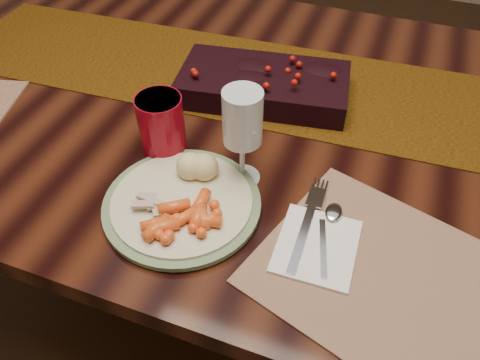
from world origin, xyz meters
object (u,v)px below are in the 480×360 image
(placemat_main, at_px, (402,286))
(turkey_shreds, at_px, (148,207))
(dinner_plate, at_px, (182,203))
(wine_glass, at_px, (242,139))
(mashed_potatoes, at_px, (189,162))
(napkin, at_px, (317,246))
(baby_carrots, at_px, (192,218))
(centerpiece, at_px, (264,81))
(red_cup, at_px, (162,125))
(dining_table, at_px, (261,224))

(placemat_main, distance_m, turkey_shreds, 0.40)
(dinner_plate, bearing_deg, wine_glass, 55.33)
(dinner_plate, distance_m, mashed_potatoes, 0.07)
(mashed_potatoes, height_order, napkin, mashed_potatoes)
(baby_carrots, height_order, wine_glass, wine_glass)
(wine_glass, bearing_deg, turkey_shreds, -128.31)
(centerpiece, bearing_deg, dinner_plate, -94.15)
(placemat_main, bearing_deg, turkey_shreds, -160.99)
(mashed_potatoes, bearing_deg, centerpiece, 82.28)
(placemat_main, relative_size, wine_glass, 2.25)
(dinner_plate, height_order, wine_glass, wine_glass)
(mashed_potatoes, xyz_separation_m, wine_glass, (0.08, 0.04, 0.05))
(turkey_shreds, bearing_deg, red_cup, 108.36)
(centerpiece, xyz_separation_m, red_cup, (-0.12, -0.23, 0.02))
(dinner_plate, bearing_deg, napkin, -1.07)
(turkey_shreds, height_order, red_cup, red_cup)
(baby_carrots, relative_size, turkey_shreds, 1.82)
(mashed_potatoes, relative_size, napkin, 0.62)
(turkey_shreds, bearing_deg, wine_glass, 51.69)
(red_cup, bearing_deg, centerpiece, 63.12)
(placemat_main, bearing_deg, baby_carrots, -160.71)
(baby_carrots, bearing_deg, dinner_plate, 134.98)
(dining_table, distance_m, red_cup, 0.49)
(placemat_main, distance_m, dinner_plate, 0.36)
(turkey_shreds, distance_m, wine_glass, 0.18)
(baby_carrots, distance_m, red_cup, 0.20)
(placemat_main, relative_size, mashed_potatoes, 4.75)
(napkin, height_order, red_cup, red_cup)
(mashed_potatoes, xyz_separation_m, red_cup, (-0.08, 0.05, 0.02))
(dining_table, height_order, napkin, napkin)
(wine_glass, bearing_deg, red_cup, 173.44)
(dining_table, height_order, wine_glass, wine_glass)
(turkey_shreds, relative_size, napkin, 0.47)
(turkey_shreds, bearing_deg, dining_table, 76.43)
(wine_glass, bearing_deg, dinner_plate, -124.67)
(dinner_plate, relative_size, red_cup, 2.30)
(mashed_potatoes, bearing_deg, turkey_shreds, -104.53)
(mashed_potatoes, height_order, wine_glass, wine_glass)
(dinner_plate, xyz_separation_m, red_cup, (-0.09, 0.12, 0.05))
(placemat_main, xyz_separation_m, mashed_potatoes, (-0.37, 0.09, 0.04))
(baby_carrots, distance_m, napkin, 0.19)
(mashed_potatoes, relative_size, wine_glass, 0.47)
(napkin, bearing_deg, placemat_main, -11.27)
(centerpiece, distance_m, dinner_plate, 0.35)
(placemat_main, xyz_separation_m, dinner_plate, (-0.36, 0.03, 0.01))
(placemat_main, bearing_deg, centerpiece, 149.17)
(dining_table, height_order, red_cup, red_cup)
(red_cup, bearing_deg, placemat_main, -17.82)
(dining_table, relative_size, baby_carrots, 15.51)
(centerpiece, height_order, napkin, centerpiece)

